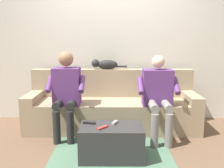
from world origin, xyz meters
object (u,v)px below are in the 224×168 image
Objects in this scene: person_right_seated at (66,89)px; remote_black at (89,123)px; cat_on_backrest at (105,64)px; remote_gray at (115,123)px; person_left_seated at (158,92)px; couch at (112,108)px; remote_red at (102,128)px; coffee_table at (112,142)px.

remote_black is (-0.37, 0.59, -0.28)m from person_right_seated.
remote_gray is at bearing 97.80° from cat_on_backrest.
person_right_seated reaches higher than remote_black.
person_left_seated reaches higher than remote_black.
couch is 1.08m from remote_red.
cat_on_backrest is at bearing -63.01° from couch.
remote_gray is 0.21m from remote_red.
remote_gray is 0.89× the size of remote_black.
person_right_seated reaches higher than coffee_table.
person_right_seated is (0.63, -0.67, 0.48)m from coffee_table.
coffee_table is 1.00m from person_left_seated.
cat_on_backrest is at bearing -39.08° from person_left_seated.
couch is 2.23× the size of person_left_seated.
person_right_seated is at bearing 27.75° from couch.
person_left_seated is at bearing -24.63° from remote_gray.
person_right_seated is at bearing 71.81° from remote_gray.
cat_on_backrest is 3.81× the size of remote_red.
person_right_seated is 8.06× the size of remote_red.
couch is 0.71m from cat_on_backrest.
remote_black is at bearing 31.49° from person_left_seated.
coffee_table is at bearing 175.12° from remote_black.
cat_on_backrest reaches higher than coffee_table.
remote_black is at bearing 83.11° from cat_on_backrest.
coffee_table is at bearing 44.79° from person_left_seated.
remote_red is (0.10, 1.07, 0.09)m from couch.
remote_red is at bearing 84.67° from couch.
remote_gray is (0.60, 0.54, -0.24)m from person_left_seated.
remote_red is at bearing 43.60° from person_left_seated.
person_left_seated is at bearing -136.32° from remote_black.
coffee_table is 0.34m from remote_black.
remote_black is (0.16, -0.15, 0.00)m from remote_red.
couch is at bearing -30.59° from person_left_seated.
cat_on_backrest is 1.30m from remote_gray.
remote_red is (-0.02, 1.31, -0.57)m from cat_on_backrest.
person_right_seated is (1.27, -0.04, 0.03)m from person_left_seated.
coffee_table is 5.65× the size of remote_gray.
remote_gray is 0.30m from remote_black.
cat_on_backrest is 1.30m from remote_black.
coffee_table is 0.63× the size of person_left_seated.
remote_gray reaches higher than remote_black.
coffee_table is (0.00, 1.00, -0.11)m from couch.
coffee_table is 0.23m from remote_gray.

